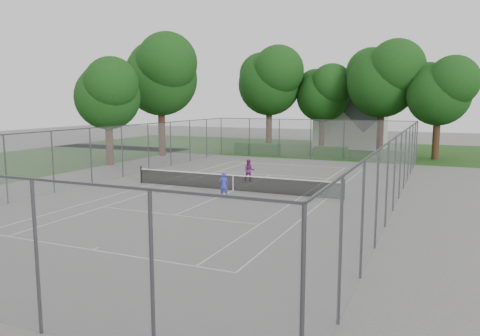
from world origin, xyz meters
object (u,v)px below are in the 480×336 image
at_px(woman_player, 249,171).
at_px(girl_player, 224,185).
at_px(tennis_net, 233,182).
at_px(house, 351,115).

bearing_deg(woman_player, girl_player, -106.06).
relative_size(tennis_net, girl_player, 9.47).
distance_m(girl_player, woman_player, 5.10).
xyz_separation_m(tennis_net, woman_player, (-0.32, 3.21, 0.21)).
xyz_separation_m(house, woman_player, (-1.82, -25.34, -2.94)).
bearing_deg(house, woman_player, -94.10).
bearing_deg(tennis_net, house, 87.00).
height_order(girl_player, woman_player, woman_player).
xyz_separation_m(tennis_net, girl_player, (0.29, -1.85, 0.17)).
bearing_deg(woman_player, tennis_net, -107.25).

